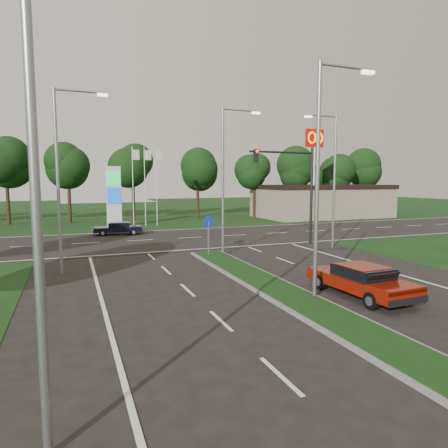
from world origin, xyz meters
name	(u,v)px	position (x,y,z in m)	size (l,w,h in m)	color
ground	(426,370)	(0.00, 0.00, 0.00)	(160.00, 160.00, 0.00)	black
verge_far	(126,211)	(0.00, 55.00, 0.00)	(160.00, 50.00, 0.02)	black
cross_road	(178,238)	(0.00, 24.00, 0.00)	(160.00, 12.00, 0.02)	black
median_kerb	(328,316)	(0.00, 4.00, 0.06)	(2.00, 26.00, 0.12)	slate
commercial_building	(322,201)	(22.00, 36.00, 2.00)	(16.00, 9.00, 4.00)	gray
streetlight_median_near	(322,169)	(1.00, 6.00, 5.08)	(2.53, 0.22, 9.00)	gray
streetlight_median_far	(226,173)	(1.00, 16.00, 5.08)	(2.53, 0.22, 9.00)	gray
streetlight_left_near	(47,151)	(-8.30, 0.00, 5.08)	(2.53, 0.22, 9.00)	gray
streetlight_left_far	(62,171)	(-8.30, 14.00, 5.08)	(2.53, 0.22, 9.00)	gray
streetlight_right_far	(332,174)	(8.80, 16.00, 5.08)	(2.53, 0.22, 9.00)	gray
traffic_signal	(296,180)	(7.19, 18.00, 4.65)	(5.10, 0.42, 7.00)	black
median_signs	(209,228)	(0.00, 16.40, 1.71)	(1.16, 1.76, 2.38)	gray
gas_pylon	(116,195)	(-3.79, 33.05, 3.20)	(5.80, 1.26, 8.00)	silver
mcdonalds_sign	(314,151)	(18.00, 31.97, 7.99)	(2.20, 0.47, 10.40)	silver
treeline_far	(143,161)	(0.10, 39.93, 6.83)	(6.00, 6.00, 9.90)	black
red_sedan	(361,280)	(2.75, 5.64, 0.68)	(2.09, 4.70, 1.27)	maroon
navy_sedan	(119,228)	(-4.18, 28.00, 0.58)	(4.10, 2.08, 1.08)	black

